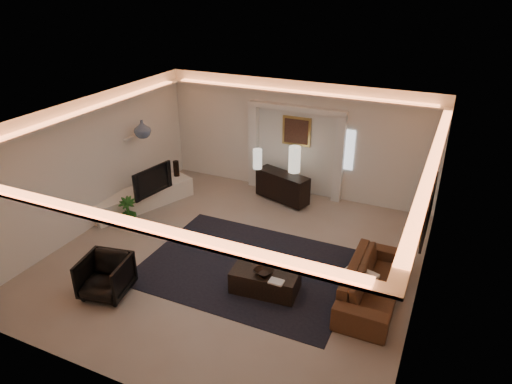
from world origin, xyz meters
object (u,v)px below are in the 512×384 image
at_px(console, 282,186).
at_px(armchair, 105,276).
at_px(coffee_table, 265,281).
at_px(sofa, 373,283).

bearing_deg(console, armchair, -89.13).
height_order(console, coffee_table, console).
bearing_deg(console, sofa, -27.88).
relative_size(console, coffee_table, 1.19).
xyz_separation_m(sofa, coffee_table, (-1.80, -0.58, -0.13)).
bearing_deg(coffee_table, armchair, -158.69).
bearing_deg(armchair, sofa, 12.20).
relative_size(coffee_table, armchair, 1.45).
bearing_deg(armchair, console, 62.17).
bearing_deg(armchair, coffee_table, 15.69).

